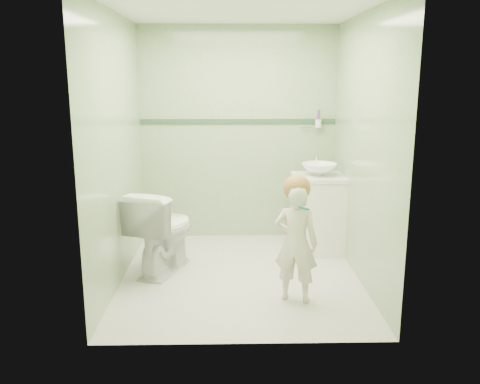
{
  "coord_description": "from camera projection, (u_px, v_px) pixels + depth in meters",
  "views": [
    {
      "loc": [
        -0.1,
        -4.49,
        1.84
      ],
      "look_at": [
        0.0,
        0.15,
        0.78
      ],
      "focal_mm": 37.91,
      "sensor_mm": 36.0,
      "label": 1
    }
  ],
  "objects": [
    {
      "name": "faucet",
      "position": [
        316.0,
        159.0,
        5.45
      ],
      "size": [
        0.03,
        0.13,
        0.18
      ],
      "color": "silver",
      "rests_on": "counter"
    },
    {
      "name": "vanity",
      "position": [
        317.0,
        215.0,
        5.4
      ],
      "size": [
        0.52,
        0.5,
        0.8
      ],
      "primitive_type": "cube",
      "color": "white",
      "rests_on": "ground"
    },
    {
      "name": "counter",
      "position": [
        319.0,
        177.0,
        5.31
      ],
      "size": [
        0.54,
        0.52,
        0.04
      ],
      "primitive_type": "cube",
      "color": "white",
      "rests_on": "vanity"
    },
    {
      "name": "toilet",
      "position": [
        163.0,
        230.0,
        4.84
      ],
      "size": [
        0.7,
        0.91,
        0.81
      ],
      "primitive_type": "imported",
      "rotation": [
        0.0,
        0.0,
        2.79
      ],
      "color": "white",
      "rests_on": "ground"
    },
    {
      "name": "hair_cap",
      "position": [
        297.0,
        188.0,
        4.09
      ],
      "size": [
        0.22,
        0.22,
        0.22
      ],
      "primitive_type": "sphere",
      "color": "#9F6B35",
      "rests_on": "toddler"
    },
    {
      "name": "trim_stripe",
      "position": [
        238.0,
        121.0,
        5.7
      ],
      "size": [
        2.2,
        0.02,
        0.05
      ],
      "primitive_type": "cube",
      "color": "#2C4C30",
      "rests_on": "room_shell"
    },
    {
      "name": "cup_holder",
      "position": [
        318.0,
        123.0,
        5.66
      ],
      "size": [
        0.26,
        0.07,
        0.21
      ],
      "color": "silver",
      "rests_on": "room_shell"
    },
    {
      "name": "basin",
      "position": [
        319.0,
        169.0,
        5.29
      ],
      "size": [
        0.37,
        0.37,
        0.13
      ],
      "primitive_type": "imported",
      "color": "white",
      "rests_on": "counter"
    },
    {
      "name": "teal_toothbrush",
      "position": [
        303.0,
        208.0,
        3.95
      ],
      "size": [
        0.11,
        0.14,
        0.08
      ],
      "color": "#017B6A",
      "rests_on": "toddler"
    },
    {
      "name": "ground",
      "position": [
        240.0,
        276.0,
        4.79
      ],
      "size": [
        2.5,
        2.5,
        0.0
      ],
      "primitive_type": "plane",
      "color": "beige",
      "rests_on": "ground"
    },
    {
      "name": "toddler",
      "position": [
        296.0,
        244.0,
        4.17
      ],
      "size": [
        0.42,
        0.34,
        1.0
      ],
      "primitive_type": "imported",
      "rotation": [
        0.0,
        0.0,
        2.83
      ],
      "color": "silver",
      "rests_on": "ground"
    },
    {
      "name": "room_shell",
      "position": [
        240.0,
        150.0,
        4.52
      ],
      "size": [
        2.5,
        2.54,
        2.4
      ],
      "color": "#89A877",
      "rests_on": "ground"
    }
  ]
}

